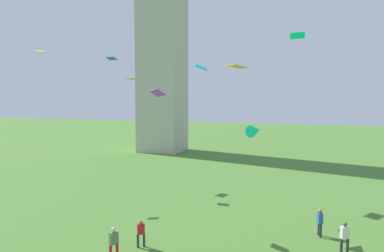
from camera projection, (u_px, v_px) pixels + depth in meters
The scene contains 12 objects.
person_0 at pixel (345, 236), 21.40m from camera, with size 0.54×0.48×1.79m.
person_1 at pixel (320, 221), 23.98m from camera, with size 0.39×0.53×1.76m.
person_3 at pixel (141, 232), 22.28m from camera, with size 0.48×0.45×1.62m.
person_5 at pixel (114, 241), 20.55m from camera, with size 0.47×0.54×1.79m.
kite_flying_0 at pixel (255, 131), 25.33m from camera, with size 1.21×1.40×0.86m.
kite_flying_1 at pixel (201, 67), 30.66m from camera, with size 1.09×1.11×0.65m.
kite_flying_2 at pixel (298, 36), 24.33m from camera, with size 0.95×0.67×0.40m.
kite_flying_3 at pixel (132, 79), 39.16m from camera, with size 1.09×1.35×0.11m.
kite_flying_4 at pixel (157, 93), 26.53m from camera, with size 1.36×1.22×0.60m.
kite_flying_5 at pixel (112, 59), 37.16m from camera, with size 1.02×0.73×0.29m.
kite_flying_6 at pixel (237, 67), 33.62m from camera, with size 1.73×1.85×0.28m.
kite_flying_7 at pixel (40, 51), 33.76m from camera, with size 0.94×0.84×0.21m.
Camera 1 is at (8.88, -3.69, 8.81)m, focal length 35.75 mm.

